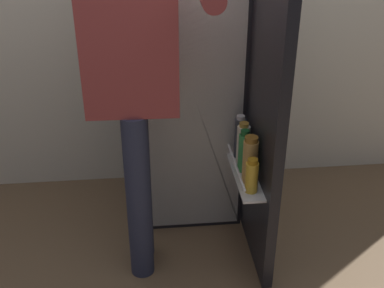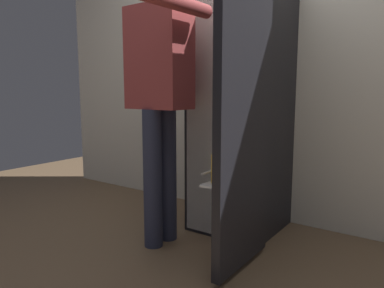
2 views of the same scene
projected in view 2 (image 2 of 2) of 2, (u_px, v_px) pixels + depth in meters
ground_plane at (198, 252)px, 2.26m from camera, size 6.72×6.72×0.00m
kitchen_wall at (263, 63)px, 2.80m from camera, size 4.40×0.10×2.45m
refrigerator at (241, 111)px, 2.52m from camera, size 0.63×1.15×1.73m
person at (160, 79)px, 2.25m from camera, size 0.55×0.75×1.79m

